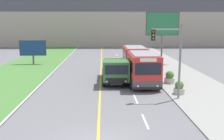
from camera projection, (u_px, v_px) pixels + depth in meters
lane_marking_centre at (105, 131)px, 14.15m from camera, size 2.88×140.00×0.01m
city_bus at (139, 64)px, 27.19m from camera, size 2.63×11.74×3.02m
dump_truck at (115, 71)px, 24.88m from camera, size 2.47×6.71×2.35m
traffic_light_mast at (172, 52)px, 19.29m from camera, size 2.28×0.32×5.66m
billboard_large at (162, 26)px, 35.80m from camera, size 4.55×0.24×7.17m
billboard_small at (33, 49)px, 36.29m from camera, size 3.66×0.24×3.32m
planter_round_near at (179, 88)px, 21.11m from camera, size 0.89×0.89×1.07m
planter_round_second at (170, 78)px, 24.84m from camera, size 1.00×1.00×1.17m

